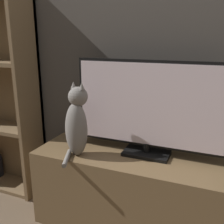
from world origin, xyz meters
The scene contains 4 objects.
wall_back centered at (0.00, 1.22, 1.30)m, with size 4.80×0.05×2.60m.
tv_stand centered at (0.00, 0.96, 0.27)m, with size 1.56×0.44×0.53m.
tv centered at (-0.05, 1.03, 0.85)m, with size 0.96×0.18×0.61m.
cat centered at (-0.47, 0.85, 0.75)m, with size 0.17×0.29×0.48m.
Camera 1 is at (0.34, -0.51, 1.27)m, focal length 42.00 mm.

